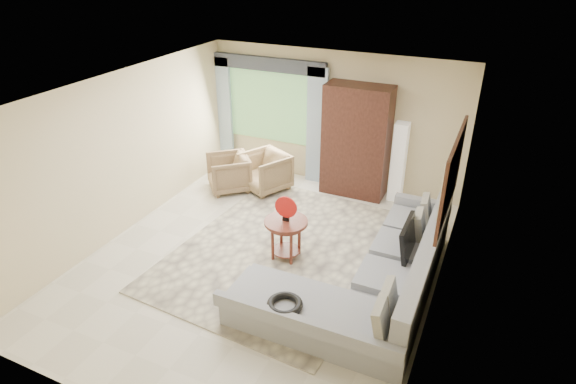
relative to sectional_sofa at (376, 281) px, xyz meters
The scene contains 17 objects.
ground 1.81m from the sectional_sofa, behind, with size 6.00×6.00×0.00m, color silver.
area_rug 1.71m from the sectional_sofa, 161.76° to the left, with size 3.00×4.00×0.02m, color beige.
sectional_sofa is the anchor object (origin of this frame).
tv_screen 0.75m from the sectional_sofa, 63.92° to the left, with size 0.06×0.74×0.48m, color black.
garden_hose 1.46m from the sectional_sofa, 123.11° to the right, with size 0.43×0.43×0.09m, color black.
coffee_table 1.54m from the sectional_sofa, 165.95° to the left, with size 0.65×0.65×0.65m.
red_disc 1.65m from the sectional_sofa, 165.95° to the left, with size 0.34×0.34×0.03m, color red.
armchair_left 4.01m from the sectional_sofa, 150.00° to the left, with size 0.75×0.77×0.70m, color #8D6F4D.
armchair_right 3.66m from the sectional_sofa, 140.87° to the left, with size 0.79×0.82×0.74m, color #A08757.
potted_plant 4.55m from the sectional_sofa, 145.70° to the left, with size 0.47×0.41×0.52m, color #999999.
armoire 3.24m from the sectional_sofa, 113.06° to the left, with size 1.20×0.55×2.10m, color black.
floor_lamp 3.03m from the sectional_sofa, 98.33° to the left, with size 0.24×0.24×1.50m, color silver.
window 4.58m from the sectional_sofa, 134.87° to the left, with size 1.80×0.04×1.40m, color #669E59.
curtain_left 5.25m from the sectional_sofa, 143.84° to the left, with size 0.40×0.08×2.30m, color #9EB7CC.
curtain_right 3.80m from the sectional_sofa, 124.27° to the left, with size 0.40×0.08×2.30m, color #9EB7CC.
valance 4.81m from the sectional_sofa, 135.52° to the left, with size 2.40×0.12×0.26m, color #1E232D.
wall_mirror 1.70m from the sectional_sofa, 37.80° to the left, with size 0.05×1.70×1.05m.
Camera 1 is at (2.85, -5.34, 4.30)m, focal length 30.00 mm.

